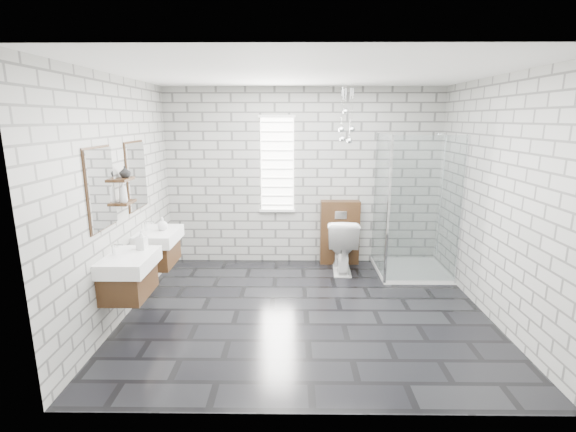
{
  "coord_description": "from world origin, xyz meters",
  "views": [
    {
      "loc": [
        -0.16,
        -4.59,
        2.23
      ],
      "look_at": [
        -0.22,
        0.35,
        1.08
      ],
      "focal_mm": 26.0,
      "sensor_mm": 36.0,
      "label": 1
    }
  ],
  "objects_px": {
    "vanity_right": "(156,238)",
    "cistern_panel": "(340,232)",
    "shower_enclosure": "(408,242)",
    "toilet": "(342,245)",
    "vanity_left": "(126,264)"
  },
  "relations": [
    {
      "from": "vanity_right",
      "to": "cistern_panel",
      "type": "bearing_deg",
      "value": 26.13
    },
    {
      "from": "vanity_right",
      "to": "cistern_panel",
      "type": "height_order",
      "value": "vanity_right"
    },
    {
      "from": "vanity_right",
      "to": "shower_enclosure",
      "type": "relative_size",
      "value": 0.77
    },
    {
      "from": "vanity_right",
      "to": "cistern_panel",
      "type": "distance_m",
      "value": 2.78
    },
    {
      "from": "vanity_right",
      "to": "toilet",
      "type": "relative_size",
      "value": 1.95
    },
    {
      "from": "vanity_right",
      "to": "toilet",
      "type": "distance_m",
      "value": 2.66
    },
    {
      "from": "vanity_left",
      "to": "cistern_panel",
      "type": "xyz_separation_m",
      "value": [
        2.48,
        2.19,
        -0.26
      ]
    },
    {
      "from": "vanity_right",
      "to": "cistern_panel",
      "type": "xyz_separation_m",
      "value": [
        2.48,
        1.22,
        -0.26
      ]
    },
    {
      "from": "vanity_left",
      "to": "vanity_right",
      "type": "bearing_deg",
      "value": 90.0
    },
    {
      "from": "cistern_panel",
      "to": "vanity_right",
      "type": "bearing_deg",
      "value": -153.87
    },
    {
      "from": "shower_enclosure",
      "to": "toilet",
      "type": "height_order",
      "value": "shower_enclosure"
    },
    {
      "from": "vanity_left",
      "to": "vanity_right",
      "type": "distance_m",
      "value": 0.97
    },
    {
      "from": "shower_enclosure",
      "to": "vanity_right",
      "type": "bearing_deg",
      "value": -168.39
    },
    {
      "from": "toilet",
      "to": "shower_enclosure",
      "type": "bearing_deg",
      "value": 172.06
    },
    {
      "from": "vanity_left",
      "to": "toilet",
      "type": "distance_m",
      "value": 3.12
    }
  ]
}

